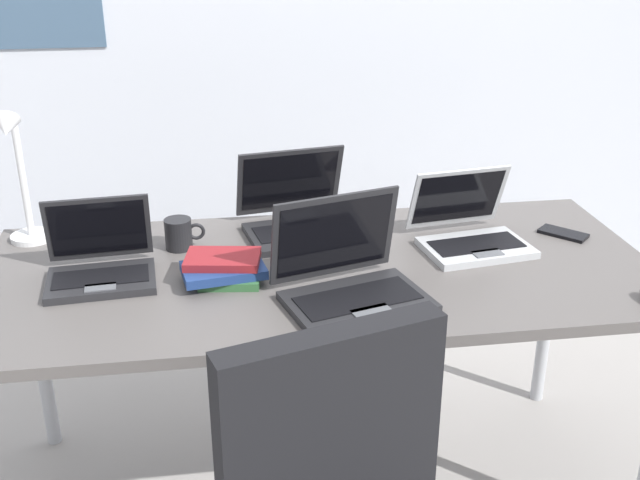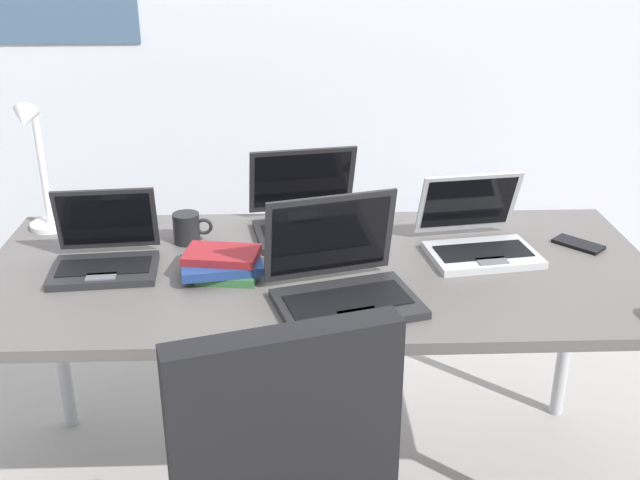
# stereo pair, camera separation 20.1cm
# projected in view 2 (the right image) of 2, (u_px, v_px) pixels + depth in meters

# --- Properties ---
(wall_back) EXTENTS (6.00, 0.13, 2.60)m
(wall_back) POSITION_uv_depth(u_px,v_px,m) (309.00, 4.00, 2.83)
(wall_back) COLOR silver
(wall_back) RESTS_ON ground_plane
(desk) EXTENTS (1.80, 0.80, 0.74)m
(desk) POSITION_uv_depth(u_px,v_px,m) (320.00, 286.00, 2.07)
(desk) COLOR #595451
(desk) RESTS_ON ground_plane
(desk_lamp) EXTENTS (0.12, 0.18, 0.40)m
(desk_lamp) POSITION_uv_depth(u_px,v_px,m) (38.00, 169.00, 2.19)
(desk_lamp) COLOR white
(desk_lamp) RESTS_ON desk
(laptop_front_left) EXTENTS (0.29, 0.25, 0.20)m
(laptop_front_left) POSITION_uv_depth(u_px,v_px,m) (105.00, 254.00, 2.02)
(laptop_front_left) COLOR #232326
(laptop_front_left) RESTS_ON desk
(laptop_center) EXTENTS (0.33, 0.31, 0.21)m
(laptop_center) POSITION_uv_depth(u_px,v_px,m) (478.00, 238.00, 2.12)
(laptop_center) COLOR #B7BABC
(laptop_center) RESTS_ON desk
(laptop_back_left) EXTENTS (0.37, 0.35, 0.23)m
(laptop_back_left) POSITION_uv_depth(u_px,v_px,m) (309.00, 216.00, 2.26)
(laptop_back_left) COLOR #232326
(laptop_back_left) RESTS_ON desk
(laptop_front_right) EXTENTS (0.40, 0.35, 0.25)m
(laptop_front_right) POSITION_uv_depth(u_px,v_px,m) (342.00, 282.00, 1.85)
(laptop_front_right) COLOR #232326
(laptop_front_right) RESTS_ON desk
(cell_phone) EXTENTS (0.14, 0.14, 0.01)m
(cell_phone) POSITION_uv_depth(u_px,v_px,m) (578.00, 244.00, 2.17)
(cell_phone) COLOR black
(cell_phone) RESTS_ON desk
(book_stack) EXTENTS (0.23, 0.17, 0.07)m
(book_stack) POSITION_uv_depth(u_px,v_px,m) (223.00, 264.00, 1.98)
(book_stack) COLOR #336638
(book_stack) RESTS_ON desk
(coffee_mug) EXTENTS (0.11, 0.08, 0.09)m
(coffee_mug) POSITION_uv_depth(u_px,v_px,m) (187.00, 228.00, 2.18)
(coffee_mug) COLOR black
(coffee_mug) RESTS_ON desk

